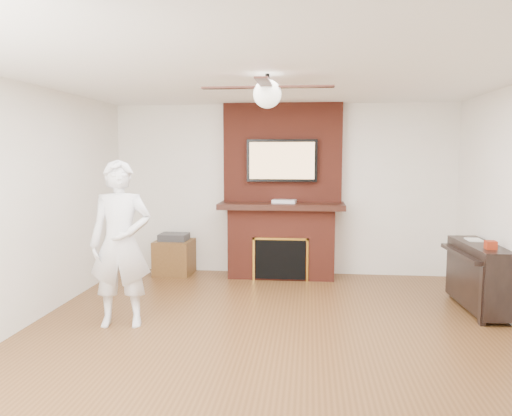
# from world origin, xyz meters

# --- Properties ---
(room_shell) EXTENTS (5.36, 5.86, 2.86)m
(room_shell) POSITION_xyz_m (0.00, 0.00, 1.25)
(room_shell) COLOR #563419
(room_shell) RESTS_ON ground
(fireplace) EXTENTS (1.78, 0.64, 2.50)m
(fireplace) POSITION_xyz_m (0.00, 2.55, 1.00)
(fireplace) COLOR maroon
(fireplace) RESTS_ON ground
(tv) EXTENTS (1.00, 0.08, 0.60)m
(tv) POSITION_xyz_m (0.00, 2.50, 1.68)
(tv) COLOR black
(tv) RESTS_ON fireplace
(ceiling_fan) EXTENTS (1.21, 1.21, 0.31)m
(ceiling_fan) POSITION_xyz_m (-0.00, 0.00, 2.33)
(ceiling_fan) COLOR black
(ceiling_fan) RESTS_ON room_shell
(person) EXTENTS (0.69, 0.52, 1.72)m
(person) POSITION_xyz_m (-1.53, 0.26, 0.86)
(person) COLOR white
(person) RESTS_ON ground
(side_table) EXTENTS (0.55, 0.55, 0.61)m
(side_table) POSITION_xyz_m (-1.59, 2.48, 0.28)
(side_table) COLOR brown
(side_table) RESTS_ON ground
(piano) EXTENTS (0.50, 1.19, 0.86)m
(piano) POSITION_xyz_m (2.31, 1.17, 0.41)
(piano) COLOR black
(piano) RESTS_ON ground
(cable_box) EXTENTS (0.35, 0.22, 0.05)m
(cable_box) POSITION_xyz_m (0.04, 2.45, 1.10)
(cable_box) COLOR silver
(cable_box) RESTS_ON fireplace
(candle_orange) EXTENTS (0.06, 0.06, 0.11)m
(candle_orange) POSITION_xyz_m (-0.13, 2.32, 0.05)
(candle_orange) COLOR red
(candle_orange) RESTS_ON ground
(candle_green) EXTENTS (0.07, 0.07, 0.09)m
(candle_green) POSITION_xyz_m (-0.05, 2.35, 0.05)
(candle_green) COLOR #35762F
(candle_green) RESTS_ON ground
(candle_cream) EXTENTS (0.09, 0.09, 0.12)m
(candle_cream) POSITION_xyz_m (0.20, 2.37, 0.06)
(candle_cream) COLOR beige
(candle_cream) RESTS_ON ground
(candle_blue) EXTENTS (0.06, 0.06, 0.08)m
(candle_blue) POSITION_xyz_m (0.24, 2.39, 0.04)
(candle_blue) COLOR teal
(candle_blue) RESTS_ON ground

